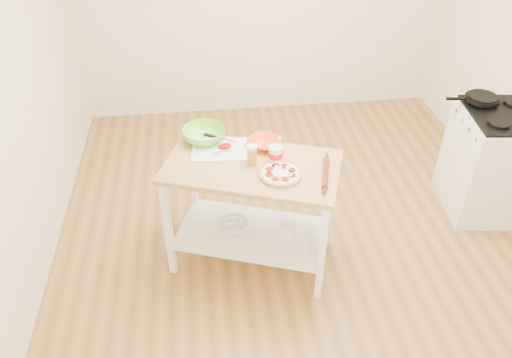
{
  "coord_description": "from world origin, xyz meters",
  "views": [
    {
      "loc": [
        -0.73,
        -3.05,
        2.9
      ],
      "look_at": [
        -0.38,
        -0.21,
        0.76
      ],
      "focal_mm": 35.0,
      "sensor_mm": 36.0,
      "label": 1
    }
  ],
  "objects": [
    {
      "name": "room_shell",
      "position": [
        0.0,
        0.0,
        1.35
      ],
      "size": [
        4.04,
        4.54,
        2.74
      ],
      "color": "#A0743B",
      "rests_on": "ground"
    },
    {
      "name": "shelf_glass_bowl",
      "position": [
        -0.55,
        -0.16,
        0.29
      ],
      "size": [
        0.28,
        0.28,
        0.07
      ],
      "primitive_type": "imported",
      "rotation": [
        0.0,
        0.0,
        -0.34
      ],
      "color": "silver",
      "rests_on": "prep_island"
    },
    {
      "name": "rolling_pin",
      "position": [
        0.07,
        -0.4,
        0.92
      ],
      "size": [
        0.13,
        0.34,
        0.04
      ],
      "primitive_type": "cylinder",
      "rotation": [
        1.57,
        0.0,
        -0.28
      ],
      "color": "#5E3315",
      "rests_on": "prep_island"
    },
    {
      "name": "skillet",
      "position": [
        1.57,
        0.39,
        0.98
      ],
      "size": [
        0.44,
        0.28,
        0.03
      ],
      "rotation": [
        0.0,
        0.0,
        -0.1
      ],
      "color": "black",
      "rests_on": "gas_stove"
    },
    {
      "name": "shelf_bin",
      "position": [
        -0.14,
        -0.29,
        0.31
      ],
      "size": [
        0.14,
        0.14,
        0.11
      ],
      "primitive_type": "cube",
      "rotation": [
        0.0,
        0.0,
        -0.35
      ],
      "color": "white",
      "rests_on": "prep_island"
    },
    {
      "name": "knife",
      "position": [
        -0.64,
        0.15,
        0.92
      ],
      "size": [
        0.24,
        0.16,
        0.01
      ],
      "rotation": [
        0.0,
        0.0,
        -0.58
      ],
      "color": "silver",
      "rests_on": "cutting_board"
    },
    {
      "name": "orange_bowl",
      "position": [
        -0.29,
        0.01,
        0.93
      ],
      "size": [
        0.33,
        0.33,
        0.06
      ],
      "primitive_type": "imported",
      "rotation": [
        0.0,
        0.0,
        -0.69
      ],
      "color": "#FF5A1E",
      "rests_on": "prep_island"
    },
    {
      "name": "spatula",
      "position": [
        -0.61,
        -0.06,
        0.92
      ],
      "size": [
        0.15,
        0.05,
        0.01
      ],
      "rotation": [
        0.0,
        0.0,
        0.04
      ],
      "color": "#3EBBBB",
      "rests_on": "cutting_board"
    },
    {
      "name": "gas_stove",
      "position": [
        1.69,
        0.18,
        0.47
      ],
      "size": [
        0.68,
        0.77,
        1.11
      ],
      "rotation": [
        0.0,
        0.0,
        -0.12
      ],
      "color": "white",
      "rests_on": "ground"
    },
    {
      "name": "cutting_board",
      "position": [
        -0.62,
        -0.0,
        0.91
      ],
      "size": [
        0.42,
        0.33,
        0.04
      ],
      "rotation": [
        0.0,
        0.0,
        -0.08
      ],
      "color": "white",
      "rests_on": "prep_island"
    },
    {
      "name": "green_bowl",
      "position": [
        -0.73,
        0.14,
        0.95
      ],
      "size": [
        0.33,
        0.33,
        0.1
      ],
      "primitive_type": "imported",
      "rotation": [
        0.0,
        0.0,
        0.05
      ],
      "color": "#74D934",
      "rests_on": "prep_island"
    },
    {
      "name": "yogurt_tub",
      "position": [
        -0.24,
        -0.2,
        0.96
      ],
      "size": [
        0.1,
        0.1,
        0.22
      ],
      "color": "white",
      "rests_on": "prep_island"
    },
    {
      "name": "prep_island",
      "position": [
        -0.41,
        -0.22,
        0.65
      ],
      "size": [
        1.37,
        1.03,
        0.9
      ],
      "rotation": [
        0.0,
        0.0,
        -0.35
      ],
      "color": "tan",
      "rests_on": "ground"
    },
    {
      "name": "pizza",
      "position": [
        -0.23,
        -0.37,
        0.92
      ],
      "size": [
        0.29,
        0.29,
        0.05
      ],
      "rotation": [
        0.0,
        0.0,
        -0.05
      ],
      "color": "tan",
      "rests_on": "prep_island"
    },
    {
      "name": "beer_pint",
      "position": [
        -0.41,
        -0.21,
        0.97
      ],
      "size": [
        0.07,
        0.07,
        0.15
      ],
      "color": "#C07F2B",
      "rests_on": "prep_island"
    }
  ]
}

